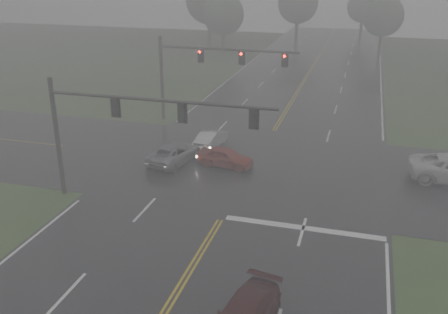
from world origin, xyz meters
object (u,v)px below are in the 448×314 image
(car_grey, at_px, (174,162))
(sedan_red, at_px, (225,166))
(signal_gantry_near, at_px, (118,119))
(signal_gantry_far, at_px, (201,64))
(sedan_silver, at_px, (212,147))

(car_grey, bearing_deg, sedan_red, -165.99)
(signal_gantry_near, height_order, signal_gantry_far, signal_gantry_far)
(sedan_silver, distance_m, signal_gantry_near, 11.62)
(sedan_red, distance_m, signal_gantry_far, 11.52)
(car_grey, xyz_separation_m, signal_gantry_far, (-1.02, 9.45, 5.11))
(signal_gantry_far, bearing_deg, sedan_silver, -65.34)
(sedan_red, height_order, signal_gantry_far, signal_gantry_far)
(signal_gantry_near, relative_size, signal_gantry_far, 1.10)
(sedan_red, relative_size, sedan_silver, 1.02)
(sedan_red, height_order, signal_gantry_near, signal_gantry_near)
(signal_gantry_near, bearing_deg, car_grey, 84.66)
(sedan_red, bearing_deg, signal_gantry_near, 156.22)
(sedan_red, bearing_deg, sedan_silver, 39.70)
(signal_gantry_far, bearing_deg, car_grey, -83.82)
(sedan_silver, bearing_deg, sedan_red, 127.85)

